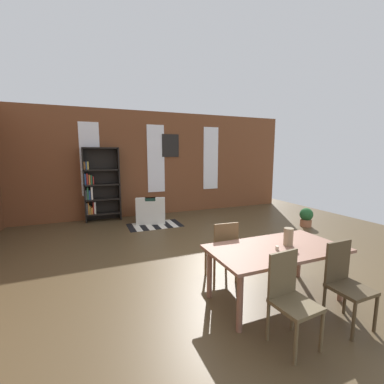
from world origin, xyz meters
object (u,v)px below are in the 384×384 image
at_px(dining_table, 276,253).
at_px(armchair_white, 151,212).
at_px(vase_on_table, 288,237).
at_px(potted_plant_by_shelf, 306,217).
at_px(dining_chair_far_left, 223,249).
at_px(bookshelf_tall, 99,186).
at_px(dining_chair_near_right, 345,281).
at_px(dining_chair_near_left, 290,296).

height_order(dining_table, armchair_white, armchair_white).
distance_m(vase_on_table, potted_plant_by_shelf, 3.94).
relative_size(vase_on_table, dining_chair_far_left, 0.25).
xyz_separation_m(bookshelf_tall, armchair_white, (1.34, -0.70, -0.75)).
distance_m(dining_chair_far_left, potted_plant_by_shelf, 4.02).
xyz_separation_m(vase_on_table, dining_chair_far_left, (-0.60, 0.70, -0.34)).
xyz_separation_m(dining_chair_near_right, armchair_white, (-0.99, 5.27, -0.23)).
bearing_deg(armchair_white, dining_chair_far_left, -87.29).
bearing_deg(armchair_white, dining_chair_near_right, -79.33).
bearing_deg(armchair_white, dining_chair_near_left, -88.00).
relative_size(dining_table, bookshelf_tall, 0.84).
height_order(dining_chair_near_right, bookshelf_tall, bookshelf_tall).
bearing_deg(dining_table, armchair_white, 97.38).
xyz_separation_m(dining_chair_far_left, potted_plant_by_shelf, (3.58, 1.81, -0.25)).
distance_m(dining_chair_near_left, potted_plant_by_shelf, 4.81).
relative_size(dining_chair_far_left, armchair_white, 0.96).
height_order(vase_on_table, potted_plant_by_shelf, vase_on_table).
bearing_deg(potted_plant_by_shelf, dining_chair_far_left, -153.25).
height_order(vase_on_table, dining_chair_far_left, vase_on_table).
height_order(dining_chair_near_right, dining_chair_near_left, same).
bearing_deg(potted_plant_by_shelf, dining_chair_near_left, -138.18).
bearing_deg(dining_table, dining_chair_near_right, -60.15).
xyz_separation_m(armchair_white, potted_plant_by_shelf, (3.77, -2.07, -0.02)).
xyz_separation_m(dining_chair_near_right, bookshelf_tall, (-2.34, 5.98, 0.52)).
bearing_deg(potted_plant_by_shelf, vase_on_table, -139.93).
xyz_separation_m(vase_on_table, potted_plant_by_shelf, (2.98, 2.51, -0.59)).
bearing_deg(dining_table, dining_chair_far_left, 120.29).
xyz_separation_m(dining_table, dining_chair_near_left, (-0.41, -0.70, -0.14)).
distance_m(dining_table, dining_chair_far_left, 0.82).
height_order(vase_on_table, armchair_white, vase_on_table).
distance_m(dining_table, armchair_white, 4.63).
bearing_deg(vase_on_table, armchair_white, 99.77).
height_order(dining_chair_near_left, armchair_white, dining_chair_near_left).
height_order(dining_table, vase_on_table, vase_on_table).
height_order(bookshelf_tall, potted_plant_by_shelf, bookshelf_tall).
bearing_deg(vase_on_table, potted_plant_by_shelf, 40.07).
bearing_deg(dining_chair_near_left, bookshelf_tall, 104.34).
xyz_separation_m(dining_table, bookshelf_tall, (-1.94, 5.28, 0.38)).
height_order(dining_table, dining_chair_near_left, dining_chair_near_left).
relative_size(vase_on_table, dining_chair_near_right, 0.25).
bearing_deg(bookshelf_tall, dining_chair_far_left, -71.55).
bearing_deg(dining_chair_near_right, dining_chair_far_left, 120.07).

